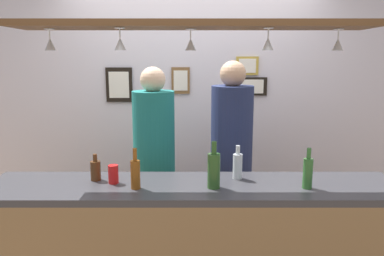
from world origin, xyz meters
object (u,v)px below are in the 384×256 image
object	(u,v)px
person_right_navy_shirt	(230,147)
picture_frame_caricature	(118,85)
person_left_teal_shirt	(153,151)
bottle_beer_amber_tall	(134,173)
bottle_beer_green_import	(307,172)
bottle_champagne_green	(213,170)
picture_frame_upper_small	(246,66)
picture_frame_crest	(179,81)
bottle_beer_brown_stubby	(94,170)
bottle_soda_clear	(236,165)
drink_can	(112,174)
picture_frame_lower_pair	(251,86)

from	to	relation	value
person_right_navy_shirt	picture_frame_caricature	bearing A→B (deg)	144.84
person_left_teal_shirt	bottle_beer_amber_tall	bearing A→B (deg)	-93.21
bottle_beer_green_import	bottle_champagne_green	world-z (taller)	bottle_champagne_green
bottle_beer_green_import	picture_frame_upper_small	world-z (taller)	picture_frame_upper_small
person_left_teal_shirt	bottle_champagne_green	bearing A→B (deg)	-58.52
bottle_champagne_green	picture_frame_upper_small	distance (m)	1.64
picture_frame_caricature	picture_frame_crest	world-z (taller)	picture_frame_crest
picture_frame_crest	person_left_teal_shirt	bearing A→B (deg)	-105.03
bottle_beer_amber_tall	bottle_beer_brown_stubby	size ratio (longest dim) A/B	1.44
bottle_beer_green_import	bottle_beer_amber_tall	bearing A→B (deg)	-179.64
person_left_teal_shirt	picture_frame_upper_small	distance (m)	1.31
bottle_champagne_green	bottle_soda_clear	bearing A→B (deg)	46.88
bottle_beer_amber_tall	bottle_soda_clear	size ratio (longest dim) A/B	1.13
bottle_beer_amber_tall	person_left_teal_shirt	bearing A→B (deg)	86.79
picture_frame_caricature	bottle_soda_clear	bearing A→B (deg)	-51.26
person_right_navy_shirt	bottle_beer_brown_stubby	size ratio (longest dim) A/B	9.85
drink_can	picture_frame_lower_pair	distance (m)	1.83
bottle_beer_green_import	picture_frame_crest	distance (m)	1.76
bottle_beer_brown_stubby	picture_frame_lower_pair	size ratio (longest dim) A/B	0.60
person_right_navy_shirt	picture_frame_lower_pair	bearing A→B (deg)	69.89
person_right_navy_shirt	picture_frame_upper_small	size ratio (longest dim) A/B	8.06
person_left_teal_shirt	bottle_beer_brown_stubby	world-z (taller)	person_left_teal_shirt
bottle_beer_brown_stubby	picture_frame_lower_pair	bearing A→B (deg)	46.78
bottle_soda_clear	picture_frame_upper_small	world-z (taller)	picture_frame_upper_small
bottle_beer_brown_stubby	person_left_teal_shirt	bearing A→B (deg)	60.12
bottle_soda_clear	picture_frame_upper_small	distance (m)	1.45
bottle_beer_amber_tall	picture_frame_lower_pair	size ratio (longest dim) A/B	0.87
picture_frame_caricature	drink_can	bearing A→B (deg)	-81.34
bottle_soda_clear	picture_frame_upper_small	xyz separation A→B (m)	(0.24, 1.29, 0.64)
bottle_champagne_green	drink_can	distance (m)	0.66
bottle_beer_green_import	drink_can	world-z (taller)	bottle_beer_green_import
bottle_beer_green_import	bottle_soda_clear	xyz separation A→B (m)	(-0.42, 0.19, -0.01)
person_left_teal_shirt	bottle_soda_clear	xyz separation A→B (m)	(0.62, -0.55, 0.04)
person_left_teal_shirt	picture_frame_crest	bearing A→B (deg)	74.97
bottle_soda_clear	bottle_champagne_green	bearing A→B (deg)	-133.12
drink_can	picture_frame_lower_pair	bearing A→B (deg)	51.27
bottle_champagne_green	bottle_beer_amber_tall	size ratio (longest dim) A/B	1.15
picture_frame_caricature	picture_frame_lower_pair	world-z (taller)	picture_frame_caricature
picture_frame_lower_pair	picture_frame_upper_small	distance (m)	0.21
bottle_beer_amber_tall	drink_can	distance (m)	0.19
bottle_beer_green_import	bottle_beer_brown_stubby	distance (m)	1.38
bottle_beer_brown_stubby	bottle_champagne_green	bearing A→B (deg)	-10.90
bottle_soda_clear	picture_frame_lower_pair	world-z (taller)	picture_frame_lower_pair
person_left_teal_shirt	picture_frame_upper_small	xyz separation A→B (m)	(0.85, 0.74, 0.67)
bottle_beer_brown_stubby	picture_frame_caricature	size ratio (longest dim) A/B	0.53
bottle_beer_brown_stubby	picture_frame_lower_pair	xyz separation A→B (m)	(1.24, 1.32, 0.46)
bottle_beer_green_import	picture_frame_crest	bearing A→B (deg)	119.55
picture_frame_lower_pair	bottle_beer_brown_stubby	bearing A→B (deg)	-133.22
person_right_navy_shirt	bottle_beer_green_import	world-z (taller)	person_right_navy_shirt
bottle_beer_green_import	bottle_soda_clear	size ratio (longest dim) A/B	1.13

